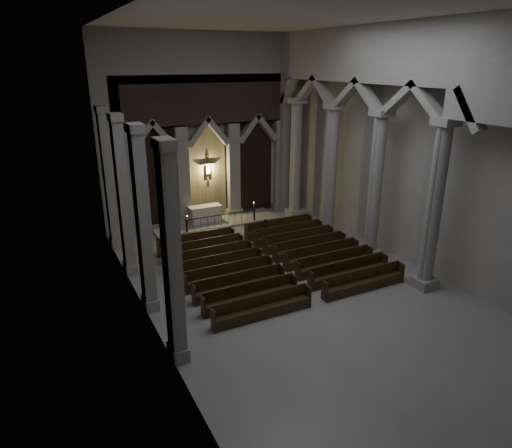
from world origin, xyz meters
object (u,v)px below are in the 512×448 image
(candle_stand_left, at_px, (188,230))
(pews, at_px, (272,262))
(altar, at_px, (205,214))
(altar_rail, at_px, (222,219))
(candle_stand_right, at_px, (254,216))
(worshipper, at_px, (266,228))

(candle_stand_left, distance_m, pews, 6.99)
(candle_stand_left, bearing_deg, altar, 41.68)
(altar_rail, distance_m, pews, 6.85)
(altar_rail, bearing_deg, candle_stand_left, -173.32)
(pews, bearing_deg, candle_stand_right, 70.99)
(altar, xyz_separation_m, pews, (0.66, -8.11, -0.37))
(altar_rail, height_order, candle_stand_right, candle_stand_right)
(candle_stand_left, bearing_deg, candle_stand_right, 4.98)
(pews, bearing_deg, altar, 94.65)
(altar_rail, bearing_deg, candle_stand_right, 3.29)
(altar, bearing_deg, pews, -85.35)
(candle_stand_left, xyz_separation_m, pews, (2.39, -6.57, -0.02))
(altar_rail, xyz_separation_m, pews, (-0.00, -6.85, -0.30))
(candle_stand_right, bearing_deg, candle_stand_left, -175.02)
(candle_stand_right, distance_m, pews, 7.39)
(candle_stand_right, relative_size, pews, 0.14)
(altar_rail, bearing_deg, altar, 117.62)
(worshipper, bearing_deg, altar, 97.21)
(altar_rail, xyz_separation_m, worshipper, (1.79, -2.81, -0.03))
(pews, distance_m, worshipper, 4.42)
(candle_stand_left, height_order, pews, candle_stand_left)
(candle_stand_right, xyz_separation_m, worshipper, (-0.61, -2.95, 0.22))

